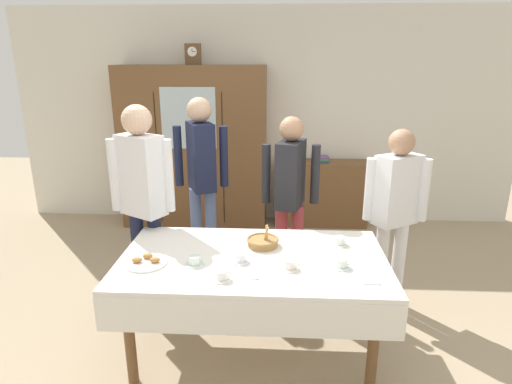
{
  "coord_description": "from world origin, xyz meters",
  "views": [
    {
      "loc": [
        0.16,
        -2.92,
        2.09
      ],
      "look_at": [
        0.0,
        0.2,
        1.11
      ],
      "focal_mm": 30.18,
      "sensor_mm": 36.0,
      "label": 1
    }
  ],
  "objects_px": {
    "person_behind_table_left": "(395,204)",
    "person_by_cabinet": "(142,189)",
    "tea_cup_mid_right": "(240,258)",
    "tea_cup_front_edge": "(290,265)",
    "tea_cup_near_right": "(222,276)",
    "person_behind_table_right": "(201,168)",
    "bread_basket": "(263,241)",
    "tea_cup_mid_left": "(340,241)",
    "wall_cabinet": "(194,148)",
    "spoon_center": "(253,279)",
    "mantel_clock": "(193,54)",
    "tea_cup_back_edge": "(195,261)",
    "dining_table": "(253,272)",
    "pastry_plate": "(146,262)",
    "tea_cup_center": "(342,264)",
    "spoon_mid_left": "(375,284)",
    "book_stack": "(323,159)",
    "bookshelf_low": "(322,193)",
    "person_near_right_end": "(290,187)"
  },
  "relations": [
    {
      "from": "person_behind_table_left",
      "to": "person_by_cabinet",
      "type": "bearing_deg",
      "value": -175.87
    },
    {
      "from": "tea_cup_mid_right",
      "to": "tea_cup_front_edge",
      "type": "bearing_deg",
      "value": -14.07
    },
    {
      "from": "tea_cup_near_right",
      "to": "person_behind_table_right",
      "type": "relative_size",
      "value": 0.07
    },
    {
      "from": "bread_basket",
      "to": "tea_cup_near_right",
      "type": "bearing_deg",
      "value": -114.2
    },
    {
      "from": "tea_cup_mid_left",
      "to": "tea_cup_mid_right",
      "type": "bearing_deg",
      "value": -155.85
    },
    {
      "from": "wall_cabinet",
      "to": "spoon_center",
      "type": "distance_m",
      "value": 3.02
    },
    {
      "from": "mantel_clock",
      "to": "tea_cup_back_edge",
      "type": "xyz_separation_m",
      "value": [
        0.47,
        -2.69,
        -1.34
      ]
    },
    {
      "from": "dining_table",
      "to": "spoon_center",
      "type": "relative_size",
      "value": 15.56
    },
    {
      "from": "dining_table",
      "to": "pastry_plate",
      "type": "height_order",
      "value": "pastry_plate"
    },
    {
      "from": "wall_cabinet",
      "to": "mantel_clock",
      "type": "height_order",
      "value": "mantel_clock"
    },
    {
      "from": "tea_cup_center",
      "to": "person_behind_table_right",
      "type": "xyz_separation_m",
      "value": [
        -1.17,
        1.4,
        0.28
      ]
    },
    {
      "from": "tea_cup_center",
      "to": "bread_basket",
      "type": "height_order",
      "value": "bread_basket"
    },
    {
      "from": "spoon_center",
      "to": "tea_cup_center",
      "type": "bearing_deg",
      "value": 17.95
    },
    {
      "from": "tea_cup_mid_right",
      "to": "spoon_mid_left",
      "type": "bearing_deg",
      "value": -16.97
    },
    {
      "from": "mantel_clock",
      "to": "tea_cup_mid_left",
      "type": "bearing_deg",
      "value": -57.29
    },
    {
      "from": "tea_cup_mid_right",
      "to": "person_by_cabinet",
      "type": "xyz_separation_m",
      "value": [
        -0.84,
        0.62,
        0.29
      ]
    },
    {
      "from": "dining_table",
      "to": "tea_cup_back_edge",
      "type": "height_order",
      "value": "tea_cup_back_edge"
    },
    {
      "from": "dining_table",
      "to": "spoon_center",
      "type": "xyz_separation_m",
      "value": [
        0.02,
        -0.28,
        0.1
      ]
    },
    {
      "from": "mantel_clock",
      "to": "tea_cup_back_edge",
      "type": "relative_size",
      "value": 1.85
    },
    {
      "from": "book_stack",
      "to": "pastry_plate",
      "type": "xyz_separation_m",
      "value": [
        -1.45,
        -2.74,
        -0.1
      ]
    },
    {
      "from": "bookshelf_low",
      "to": "person_behind_table_left",
      "type": "bearing_deg",
      "value": -78.09
    },
    {
      "from": "spoon_center",
      "to": "tea_cup_front_edge",
      "type": "bearing_deg",
      "value": 31.79
    },
    {
      "from": "dining_table",
      "to": "person_behind_table_right",
      "type": "height_order",
      "value": "person_behind_table_right"
    },
    {
      "from": "tea_cup_center",
      "to": "person_behind_table_left",
      "type": "bearing_deg",
      "value": 56.34
    },
    {
      "from": "tea_cup_center",
      "to": "person_near_right_end",
      "type": "height_order",
      "value": "person_near_right_end"
    },
    {
      "from": "tea_cup_mid_right",
      "to": "spoon_mid_left",
      "type": "distance_m",
      "value": 0.89
    },
    {
      "from": "bookshelf_low",
      "to": "person_behind_table_left",
      "type": "distance_m",
      "value": 2.03
    },
    {
      "from": "wall_cabinet",
      "to": "bookshelf_low",
      "type": "xyz_separation_m",
      "value": [
        1.63,
        0.05,
        -0.59
      ]
    },
    {
      "from": "tea_cup_near_right",
      "to": "tea_cup_front_edge",
      "type": "bearing_deg",
      "value": 21.23
    },
    {
      "from": "wall_cabinet",
      "to": "person_near_right_end",
      "type": "xyz_separation_m",
      "value": [
        1.18,
        -1.54,
        -0.03
      ]
    },
    {
      "from": "tea_cup_near_right",
      "to": "person_behind_table_right",
      "type": "bearing_deg",
      "value": 103.97
    },
    {
      "from": "person_by_cabinet",
      "to": "tea_cup_mid_right",
      "type": "bearing_deg",
      "value": -36.43
    },
    {
      "from": "wall_cabinet",
      "to": "pastry_plate",
      "type": "height_order",
      "value": "wall_cabinet"
    },
    {
      "from": "tea_cup_front_edge",
      "to": "person_behind_table_left",
      "type": "xyz_separation_m",
      "value": [
        0.88,
        0.86,
        0.15
      ]
    },
    {
      "from": "tea_cup_near_right",
      "to": "spoon_center",
      "type": "xyz_separation_m",
      "value": [
        0.19,
        0.02,
        -0.02
      ]
    },
    {
      "from": "spoon_mid_left",
      "to": "person_by_cabinet",
      "type": "height_order",
      "value": "person_by_cabinet"
    },
    {
      "from": "bookshelf_low",
      "to": "person_near_right_end",
      "type": "bearing_deg",
      "value": -105.99
    },
    {
      "from": "tea_cup_center",
      "to": "tea_cup_mid_left",
      "type": "relative_size",
      "value": 1.0
    },
    {
      "from": "mantel_clock",
      "to": "person_behind_table_right",
      "type": "distance_m",
      "value": 1.68
    },
    {
      "from": "tea_cup_near_right",
      "to": "person_behind_table_right",
      "type": "height_order",
      "value": "person_behind_table_right"
    },
    {
      "from": "spoon_mid_left",
      "to": "person_by_cabinet",
      "type": "distance_m",
      "value": 1.93
    },
    {
      "from": "pastry_plate",
      "to": "tea_cup_near_right",
      "type": "bearing_deg",
      "value": -20.01
    },
    {
      "from": "dining_table",
      "to": "person_by_cabinet",
      "type": "xyz_separation_m",
      "value": [
        -0.93,
        0.58,
        0.41
      ]
    },
    {
      "from": "book_stack",
      "to": "person_by_cabinet",
      "type": "xyz_separation_m",
      "value": [
        -1.66,
        -2.06,
        0.2
      ]
    },
    {
      "from": "dining_table",
      "to": "bread_basket",
      "type": "height_order",
      "value": "bread_basket"
    },
    {
      "from": "person_behind_table_left",
      "to": "tea_cup_mid_right",
      "type": "bearing_deg",
      "value": -147.67
    },
    {
      "from": "tea_cup_center",
      "to": "pastry_plate",
      "type": "xyz_separation_m",
      "value": [
        -1.31,
        -0.01,
        -0.02
      ]
    },
    {
      "from": "bread_basket",
      "to": "person_behind_table_right",
      "type": "xyz_separation_m",
      "value": [
        -0.63,
        1.09,
        0.27
      ]
    },
    {
      "from": "bread_basket",
      "to": "spoon_center",
      "type": "xyz_separation_m",
      "value": [
        -0.04,
        -0.5,
        -0.03
      ]
    },
    {
      "from": "bookshelf_low",
      "to": "spoon_mid_left",
      "type": "height_order",
      "value": "bookshelf_low"
    }
  ]
}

